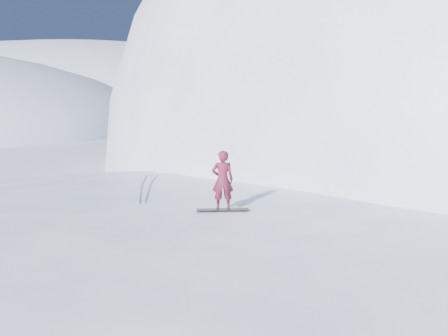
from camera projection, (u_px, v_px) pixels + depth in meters
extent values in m
plane|color=white|center=(162.00, 295.00, 14.47)|extent=(400.00, 400.00, 0.00)
ellipsoid|color=white|center=(205.00, 261.00, 17.40)|extent=(36.00, 28.00, 4.80)
ellipsoid|color=white|center=(357.00, 179.00, 33.82)|extent=(28.00, 24.00, 18.00)
ellipsoid|color=white|center=(75.00, 115.00, 124.72)|extent=(140.00, 90.00, 36.00)
ellipsoid|color=white|center=(138.00, 235.00, 20.48)|extent=(7.00, 6.30, 1.00)
ellipsoid|color=white|center=(371.00, 254.00, 18.14)|extent=(4.00, 3.60, 0.60)
cube|color=black|center=(223.00, 210.00, 14.66)|extent=(1.57, 0.46, 0.03)
imported|color=maroon|center=(223.00, 180.00, 14.53)|extent=(0.68, 0.49, 1.75)
cube|color=silver|center=(140.00, 185.00, 18.52)|extent=(1.15, 5.91, 0.04)
cube|color=silver|center=(149.00, 185.00, 18.51)|extent=(0.87, 5.95, 0.04)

